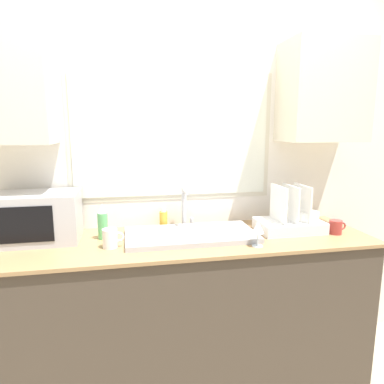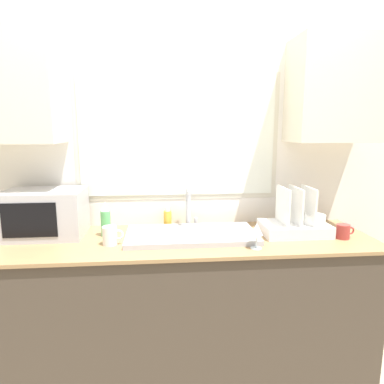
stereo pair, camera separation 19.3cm
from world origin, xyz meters
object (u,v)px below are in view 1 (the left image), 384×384
at_px(microwave, 38,217).
at_px(soap_bottle, 163,219).
at_px(wine_glass, 258,228).
at_px(dish_rack, 291,221).
at_px(faucet, 185,204).
at_px(mug_near_sink, 110,238).
at_px(spray_bottle, 103,222).

xyz_separation_m(microwave, soap_bottle, (0.73, 0.13, -0.08)).
bearing_deg(wine_glass, dish_rack, 35.72).
xyz_separation_m(soap_bottle, wine_glass, (0.46, -0.46, 0.05)).
bearing_deg(microwave, dish_rack, -4.33).
height_order(soap_bottle, wine_glass, wine_glass).
relative_size(microwave, wine_glass, 3.20).
xyz_separation_m(faucet, microwave, (-0.87, -0.10, -0.01)).
relative_size(microwave, soap_bottle, 3.36).
bearing_deg(mug_near_sink, microwave, 153.56).
bearing_deg(faucet, wine_glass, -53.27).
distance_m(microwave, dish_rack, 1.51).
bearing_deg(wine_glass, soap_bottle, 134.79).
bearing_deg(mug_near_sink, wine_glass, -9.83).
distance_m(soap_bottle, wine_glass, 0.66).
relative_size(spray_bottle, mug_near_sink, 1.82).
height_order(microwave, mug_near_sink, microwave).
xyz_separation_m(dish_rack, mug_near_sink, (-1.10, -0.09, -0.01)).
bearing_deg(faucet, mug_near_sink, -147.31).
distance_m(microwave, soap_bottle, 0.74).
xyz_separation_m(faucet, wine_glass, (0.32, -0.43, -0.05)).
relative_size(faucet, spray_bottle, 1.27).
distance_m(faucet, soap_bottle, 0.17).
distance_m(faucet, wine_glass, 0.54).
xyz_separation_m(spray_bottle, soap_bottle, (0.37, 0.17, -0.04)).
distance_m(microwave, mug_near_sink, 0.46).
xyz_separation_m(soap_bottle, mug_near_sink, (-0.32, -0.33, -0.01)).
bearing_deg(spray_bottle, mug_near_sink, -73.92).
bearing_deg(wine_glass, faucet, 126.73).
bearing_deg(microwave, mug_near_sink, -26.44).
distance_m(spray_bottle, mug_near_sink, 0.18).
height_order(faucet, wine_glass, faucet).
bearing_deg(wine_glass, microwave, 164.17).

